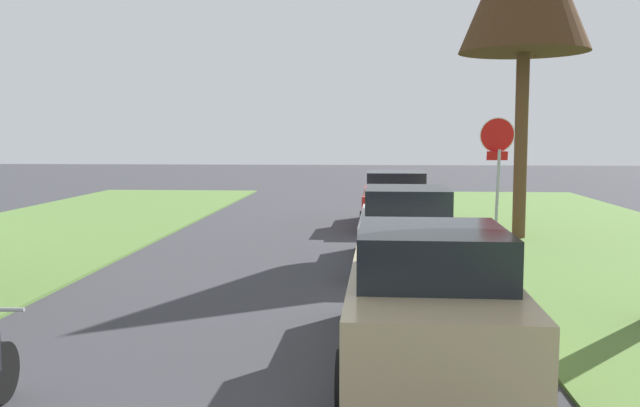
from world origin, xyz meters
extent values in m
cylinder|color=#9EA0A5|center=(4.50, 13.94, 1.17)|extent=(0.07, 0.36, 2.24)
cylinder|color=white|center=(4.50, 14.12, 2.60)|extent=(0.81, 0.20, 0.80)
cylinder|color=red|center=(4.50, 14.12, 2.60)|extent=(0.77, 0.20, 0.76)
cube|color=red|center=(4.50, 14.06, 2.13)|extent=(0.48, 0.10, 0.20)
cylinder|color=brown|center=(5.34, 15.58, 2.33)|extent=(0.32, 0.32, 4.56)
cylinder|color=brown|center=(5.93, 15.69, 5.26)|extent=(0.38, 1.31, 1.40)
cylinder|color=brown|center=(5.95, 15.98, 5.23)|extent=(0.97, 1.37, 1.36)
cylinder|color=brown|center=(4.96, 15.22, 5.33)|extent=(0.92, 0.95, 1.52)
cube|color=tan|center=(2.30, 5.88, 0.59)|extent=(1.89, 4.43, 0.85)
cube|color=black|center=(2.30, 5.66, 1.29)|extent=(1.63, 2.05, 0.56)
cylinder|color=black|center=(1.46, 7.54, 0.30)|extent=(0.21, 0.60, 0.60)
cylinder|color=black|center=(3.20, 7.51, 0.30)|extent=(0.21, 0.60, 0.60)
cylinder|color=black|center=(1.41, 4.24, 0.30)|extent=(0.21, 0.60, 0.60)
cylinder|color=black|center=(3.15, 4.21, 0.30)|extent=(0.21, 0.60, 0.60)
cube|color=#BCBCC1|center=(2.35, 11.88, 0.59)|extent=(1.89, 4.43, 0.85)
cube|color=black|center=(2.34, 11.66, 1.29)|extent=(1.63, 2.05, 0.56)
cylinder|color=black|center=(1.50, 13.54, 0.30)|extent=(0.21, 0.60, 0.60)
cylinder|color=black|center=(3.24, 13.52, 0.30)|extent=(0.21, 0.60, 0.60)
cylinder|color=black|center=(1.45, 10.24, 0.30)|extent=(0.21, 0.60, 0.60)
cylinder|color=black|center=(3.19, 10.22, 0.30)|extent=(0.21, 0.60, 0.60)
cube|color=red|center=(2.36, 18.05, 0.59)|extent=(1.89, 4.43, 0.85)
cube|color=black|center=(2.35, 17.83, 1.29)|extent=(1.63, 2.05, 0.56)
cylinder|color=black|center=(1.51, 19.71, 0.30)|extent=(0.21, 0.60, 0.60)
cylinder|color=black|center=(3.25, 19.69, 0.30)|extent=(0.21, 0.60, 0.60)
cylinder|color=black|center=(1.46, 16.42, 0.30)|extent=(0.21, 0.60, 0.60)
cylinder|color=black|center=(3.20, 16.39, 0.30)|extent=(0.21, 0.60, 0.60)
cylinder|color=black|center=(-1.95, 4.26, 0.30)|extent=(0.13, 0.60, 0.60)
camera|label=1|loc=(1.60, -2.11, 2.59)|focal=39.39mm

